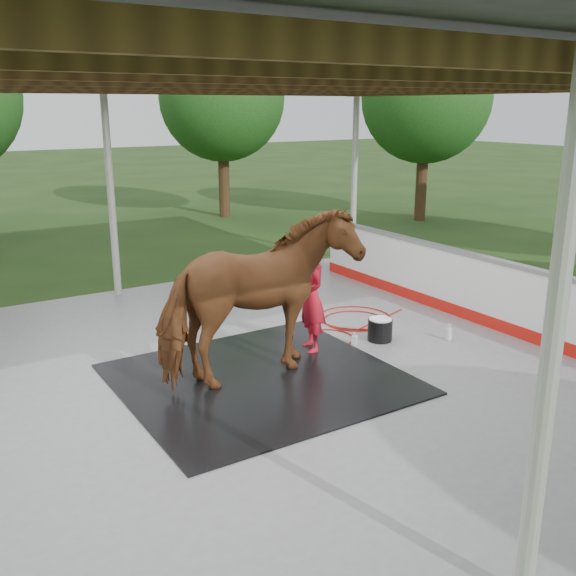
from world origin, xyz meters
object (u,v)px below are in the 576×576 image
dasher_board (473,289)px  wash_bucket (380,329)px  horse (259,298)px  handler (311,297)px

dasher_board → wash_bucket: dasher_board is taller
horse → wash_bucket: (2.32, 0.31, -0.96)m
horse → wash_bucket: size_ratio=6.90×
horse → handler: horse is taller
dasher_board → horse: (-4.28, -0.25, 0.60)m
horse → handler: 1.33m
horse → dasher_board: bearing=-89.9°
horse → handler: bearing=-68.9°
dasher_board → horse: bearing=-176.6°
dasher_board → handler: bearing=174.9°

